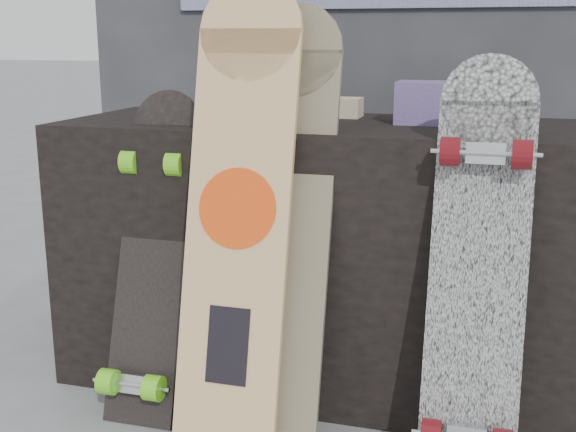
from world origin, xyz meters
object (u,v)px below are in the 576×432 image
(longboard_cascadia, at_px, (478,264))
(vendor_table, at_px, (331,253))
(longboard_celtic, at_px, (285,211))
(longboard_geisha, at_px, (239,201))
(skateboard_dark, at_px, (152,251))

(longboard_cascadia, bearing_deg, vendor_table, 139.38)
(vendor_table, height_order, longboard_cascadia, longboard_cascadia)
(longboard_celtic, height_order, longboard_cascadia, longboard_celtic)
(vendor_table, relative_size, longboard_geisha, 1.33)
(longboard_cascadia, distance_m, skateboard_dark, 0.89)
(longboard_geisha, distance_m, skateboard_dark, 0.33)
(longboard_cascadia, height_order, skateboard_dark, longboard_cascadia)
(vendor_table, distance_m, skateboard_dark, 0.55)
(longboard_celtic, xyz_separation_m, skateboard_dark, (-0.39, -0.00, -0.14))
(vendor_table, bearing_deg, longboard_celtic, -100.07)
(vendor_table, height_order, longboard_celtic, longboard_celtic)
(vendor_table, relative_size, longboard_celtic, 1.41)
(vendor_table, height_order, skateboard_dark, skateboard_dark)
(vendor_table, relative_size, longboard_cascadia, 1.59)
(vendor_table, distance_m, longboard_cascadia, 0.59)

